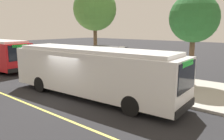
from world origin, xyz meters
The scene contains 10 objects.
ground_plane centered at (0.00, 0.00, 0.00)m, with size 120.00×120.00×0.00m, color #232326.
sidewalk_curb centered at (0.00, 6.00, 0.07)m, with size 44.00×6.40×0.15m, color #A8A399.
lane_stripe_center centered at (0.00, -2.20, 0.00)m, with size 36.00×0.14×0.01m, color #E0D64C.
transit_bus_main centered at (0.94, 1.01, 1.62)m, with size 11.54×3.30×2.95m.
bus_shelter centered at (-1.98, 5.74, 1.92)m, with size 2.90×1.60×2.48m.
waiting_bench centered at (-1.85, 5.73, 0.63)m, with size 1.60×0.48×0.95m.
route_sign_post centered at (1.29, 3.51, 1.96)m, with size 0.44×0.08×2.80m.
pedestrian_commuter centered at (-3.21, 4.65, 1.12)m, with size 0.24×0.40×1.69m.
street_tree_near_shelter centered at (4.34, 7.72, 4.76)m, with size 3.42×3.42×6.35m.
street_tree_upstreet centered at (-5.79, 8.25, 5.92)m, with size 4.27×4.27×7.93m.
Camera 1 is at (10.37, -8.28, 4.12)m, focal length 36.29 mm.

